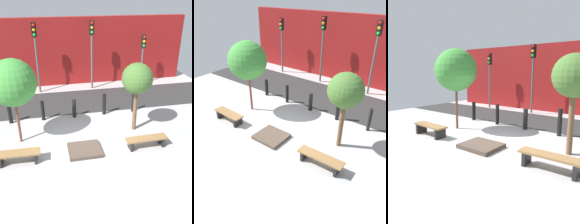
{
  "view_description": "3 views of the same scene",
  "coord_description": "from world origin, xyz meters",
  "views": [
    {
      "loc": [
        -1.25,
        -8.6,
        5.77
      ],
      "look_at": [
        0.56,
        -0.04,
        1.44
      ],
      "focal_mm": 40.0,
      "sensor_mm": 36.0,
      "label": 1
    },
    {
      "loc": [
        5.19,
        -6.05,
        5.59
      ],
      "look_at": [
        0.48,
        0.14,
        1.13
      ],
      "focal_mm": 35.0,
      "sensor_mm": 36.0,
      "label": 2
    },
    {
      "loc": [
        4.52,
        -5.93,
        2.55
      ],
      "look_at": [
        -0.34,
        0.04,
        1.11
      ],
      "focal_mm": 35.0,
      "sensor_mm": 36.0,
      "label": 3
    }
  ],
  "objects": [
    {
      "name": "ground_plane",
      "position": [
        0.0,
        0.0,
        0.0
      ],
      "size": [
        18.0,
        18.0,
        0.0
      ],
      "primitive_type": "plane",
      "color": "#A6A6A6"
    },
    {
      "name": "bollard_far_left",
      "position": [
        -3.05,
        2.52,
        0.48
      ],
      "size": [
        0.19,
        0.19,
        0.96
      ],
      "primitive_type": "cylinder",
      "color": "black",
      "rests_on": "ground"
    },
    {
      "name": "bench_left",
      "position": [
        -2.49,
        -0.73,
        0.32
      ],
      "size": [
        1.62,
        0.51,
        0.45
      ],
      "rotation": [
        0.0,
        0.0,
        -0.03
      ],
      "color": "black",
      "rests_on": "ground"
    },
    {
      "name": "road_strip",
      "position": [
        0.0,
        4.39,
        0.01
      ],
      "size": [
        18.0,
        3.25,
        0.01
      ],
      "primitive_type": "cube",
      "color": "#2D2D2D",
      "rests_on": "ground"
    },
    {
      "name": "bollard_right",
      "position": [
        1.53,
        2.52,
        0.55
      ],
      "size": [
        0.18,
        0.18,
        1.1
      ],
      "primitive_type": "cylinder",
      "color": "black",
      "rests_on": "ground"
    },
    {
      "name": "bollard_far_right",
      "position": [
        3.05,
        2.52,
        0.54
      ],
      "size": [
        0.15,
        0.15,
        1.08
      ],
      "primitive_type": "cylinder",
      "color": "black",
      "rests_on": "ground"
    },
    {
      "name": "traffic_light_mid_west",
      "position": [
        -1.65,
        6.3,
        2.82
      ],
      "size": [
        0.28,
        0.27,
        4.11
      ],
      "color": "#555555",
      "rests_on": "ground"
    },
    {
      "name": "planter_bed",
      "position": [
        0.0,
        -0.53,
        0.07
      ],
      "size": [
        1.27,
        1.13,
        0.14
      ],
      "primitive_type": "cube",
      "color": "#4C3D33",
      "rests_on": "ground"
    },
    {
      "name": "bollard_center",
      "position": [
        0.0,
        2.52,
        0.47
      ],
      "size": [
        0.2,
        0.2,
        0.93
      ],
      "primitive_type": "cylinder",
      "color": "black",
      "rests_on": "ground"
    },
    {
      "name": "tree_behind_right_bench",
      "position": [
        2.49,
        0.75,
        2.38
      ],
      "size": [
        1.31,
        1.31,
        3.08
      ],
      "color": "brown",
      "rests_on": "ground"
    },
    {
      "name": "bollard_left",
      "position": [
        -1.53,
        2.52,
        0.5
      ],
      "size": [
        0.17,
        0.17,
        0.99
      ],
      "primitive_type": "cylinder",
      "color": "black",
      "rests_on": "ground"
    },
    {
      "name": "tree_behind_left_bench",
      "position": [
        -2.49,
        0.75,
        2.59
      ],
      "size": [
        1.83,
        1.83,
        3.51
      ],
      "color": "brown",
      "rests_on": "ground"
    },
    {
      "name": "traffic_light_east",
      "position": [
        4.94,
        6.3,
        2.25
      ],
      "size": [
        0.28,
        0.27,
        3.23
      ],
      "color": "#4F4F4F",
      "rests_on": "ground"
    },
    {
      "name": "traffic_light_mid_east",
      "position": [
        1.65,
        6.3,
        2.84
      ],
      "size": [
        0.28,
        0.27,
        4.14
      ],
      "color": "#565656",
      "rests_on": "ground"
    },
    {
      "name": "building_facade",
      "position": [
        0.0,
        7.57,
        2.13
      ],
      "size": [
        16.2,
        0.5,
        4.25
      ],
      "primitive_type": "cube",
      "color": "maroon",
      "rests_on": "ground"
    },
    {
      "name": "bench_right",
      "position": [
        2.49,
        -0.73,
        0.31
      ],
      "size": [
        1.7,
        0.48,
        0.43
      ],
      "rotation": [
        0.0,
        0.0,
        0.03
      ],
      "color": "black",
      "rests_on": "ground"
    }
  ]
}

